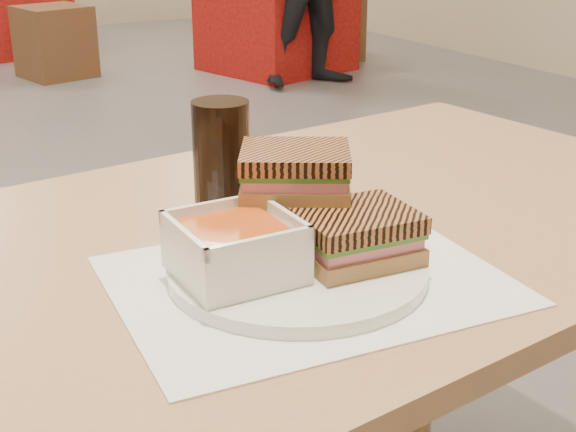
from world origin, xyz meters
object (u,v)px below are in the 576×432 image
bg_table_1 (276,17)px  bg_chair_1l (55,42)px  plate (297,270)px  cola_glass (222,161)px  soup_bowl (235,250)px  panini_lower (356,235)px  main_table (303,307)px  bg_chair_1r (329,28)px

bg_table_1 → bg_chair_1l: 1.50m
plate → cola_glass: cola_glass is taller
soup_bowl → cola_glass: size_ratio=0.78×
soup_bowl → bg_chair_1l: size_ratio=0.24×
soup_bowl → plate: bearing=-5.7°
panini_lower → plate: bearing=159.8°
main_table → soup_bowl: 0.25m
panini_lower → bg_chair_1r: size_ratio=0.28×
bg_chair_1l → bg_chair_1r: 1.96m
soup_bowl → panini_lower: 0.13m
plate → bg_chair_1l: (1.00, 4.81, -0.53)m
soup_bowl → bg_table_1: soup_bowl is taller
cola_glass → bg_chair_1r: (2.92, 4.25, -0.60)m
main_table → bg_chair_1r: bearing=56.6°
plate → bg_chair_1l: bearing=78.2°
main_table → panini_lower: 0.22m
soup_bowl → bg_table_1: 4.96m
plate → soup_bowl: (-0.07, 0.01, 0.03)m
main_table → panini_lower: bearing=-100.0°
main_table → cola_glass: (-0.08, 0.07, 0.19)m
bg_table_1 → bg_chair_1r: size_ratio=2.20×
plate → soup_bowl: soup_bowl is taller
plate → bg_chair_1r: size_ratio=0.60×
soup_bowl → bg_chair_1r: bearing=55.9°
soup_bowl → bg_chair_1r: size_ratio=0.26×
main_table → cola_glass: 0.21m
bg_chair_1r → cola_glass: bearing=-124.5°
soup_bowl → cola_glass: bearing=67.7°
plate → cola_glass: 0.20m
cola_glass → bg_chair_1l: cola_glass is taller
plate → main_table: bearing=56.3°
cola_glass → bg_chair_1l: size_ratio=0.30×
main_table → bg_chair_1l: bearing=78.9°
panini_lower → bg_chair_1l: (0.95, 4.84, -0.56)m
bg_chair_1l → main_table: bearing=-101.1°
panini_lower → bg_table_1: bearing=61.5°
main_table → bg_chair_1r: size_ratio=2.78×
bg_chair_1l → bg_chair_1r: bearing=-10.9°
plate → panini_lower: 0.07m
panini_lower → bg_chair_1r: panini_lower is taller
bg_chair_1l → bg_chair_1r: (1.93, -0.37, -0.00)m
bg_table_1 → bg_chair_1r: bg_table_1 is taller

